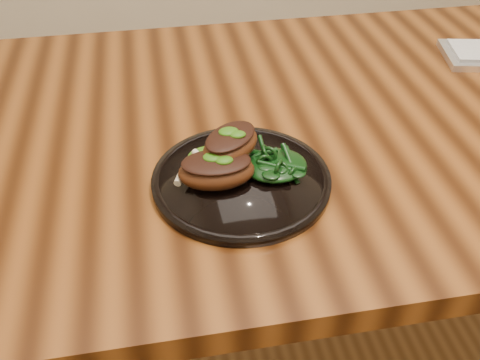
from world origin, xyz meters
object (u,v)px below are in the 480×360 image
object	(u,v)px
plate	(241,180)
greens_heap	(275,162)
lamb_chop_front	(216,170)
desk	(356,148)

from	to	relation	value
plate	greens_heap	xyz separation A→B (m)	(0.05, 0.00, 0.02)
plate	lamb_chop_front	size ratio (longest dim) A/B	2.24
desk	lamb_chop_front	distance (m)	0.35
lamb_chop_front	desk	bearing A→B (deg)	31.56
plate	lamb_chop_front	world-z (taller)	lamb_chop_front
desk	plate	world-z (taller)	plate
desk	lamb_chop_front	size ratio (longest dim) A/B	14.31
lamb_chop_front	greens_heap	bearing A→B (deg)	8.74
desk	greens_heap	world-z (taller)	greens_heap
desk	lamb_chop_front	world-z (taller)	lamb_chop_front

